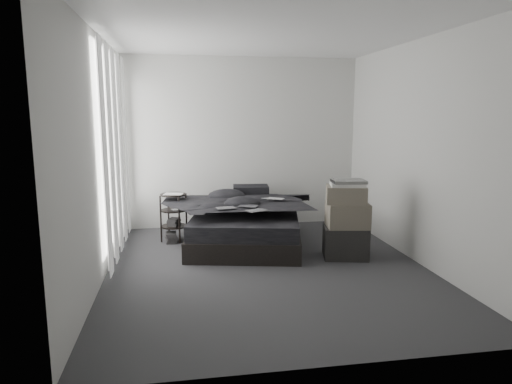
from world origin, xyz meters
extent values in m
cube|color=#323235|center=(0.00, 0.00, 0.00)|extent=(3.60, 4.20, 0.01)
cube|color=white|center=(0.00, 0.00, 2.60)|extent=(3.60, 4.20, 0.01)
cube|color=silver|center=(0.00, 2.10, 1.30)|extent=(3.60, 0.01, 2.60)
cube|color=silver|center=(0.00, -2.10, 1.30)|extent=(3.60, 0.01, 2.60)
cube|color=silver|center=(-1.80, 0.00, 1.30)|extent=(0.01, 4.20, 2.60)
cube|color=silver|center=(1.80, 0.00, 1.30)|extent=(0.01, 4.20, 2.60)
cube|color=white|center=(-1.78, 0.90, 1.35)|extent=(0.02, 2.00, 2.30)
cube|color=white|center=(-1.73, 0.90, 1.28)|extent=(0.06, 2.12, 2.48)
cube|color=black|center=(-0.09, 1.02, 0.13)|extent=(1.75, 2.10, 0.25)
cube|color=black|center=(-0.09, 1.02, 0.35)|extent=(1.69, 2.03, 0.20)
imported|color=black|center=(-0.10, 0.98, 0.56)|extent=(1.66, 1.83, 0.21)
cube|color=black|center=(0.02, 1.73, 0.51)|extent=(0.62, 0.48, 0.13)
cube|color=black|center=(0.07, 1.70, 0.63)|extent=(0.55, 0.41, 0.12)
imported|color=silver|center=(0.25, 0.99, 0.67)|extent=(0.35, 0.31, 0.02)
cube|color=black|center=(-0.41, 0.59, 0.67)|extent=(0.26, 0.19, 0.01)
cube|color=black|center=(-0.12, 0.66, 0.67)|extent=(0.27, 0.23, 0.01)
cube|color=black|center=(-0.07, 0.37, 0.68)|extent=(0.27, 0.23, 0.01)
cylinder|color=black|center=(-1.06, 1.37, 0.32)|extent=(0.46, 0.46, 0.65)
cube|color=white|center=(-1.06, 1.35, 0.66)|extent=(0.28, 0.23, 0.01)
cube|color=black|center=(-1.11, 1.25, 0.07)|extent=(0.16, 0.21, 0.13)
cube|color=black|center=(1.02, 0.24, 0.19)|extent=(0.60, 0.52, 0.39)
cube|color=#635B4E|center=(1.03, 0.22, 0.54)|extent=(0.54, 0.46, 0.30)
cube|color=#635B4E|center=(1.01, 0.24, 0.79)|extent=(0.55, 0.49, 0.21)
cube|color=silver|center=(1.02, 0.24, 0.91)|extent=(0.46, 0.40, 0.04)
cube|color=silver|center=(1.03, 0.22, 0.95)|extent=(0.42, 0.35, 0.04)
camera|label=1|loc=(-0.97, -4.92, 1.76)|focal=32.00mm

